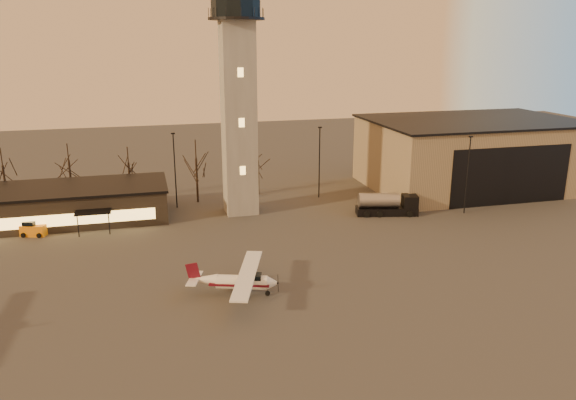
{
  "coord_description": "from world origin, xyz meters",
  "views": [
    {
      "loc": [
        -11.9,
        -39.56,
        22.0
      ],
      "look_at": [
        1.91,
        13.0,
        6.22
      ],
      "focal_mm": 35.0,
      "sensor_mm": 36.0,
      "label": 1
    }
  ],
  "objects": [
    {
      "name": "ground",
      "position": [
        0.0,
        0.0,
        0.0
      ],
      "size": [
        220.0,
        220.0,
        0.0
      ],
      "primitive_type": "plane",
      "color": "#3B3836",
      "rests_on": "ground"
    },
    {
      "name": "control_tower",
      "position": [
        0.0,
        30.0,
        16.33
      ],
      "size": [
        6.8,
        6.8,
        32.6
      ],
      "color": "gray",
      "rests_on": "ground"
    },
    {
      "name": "hangar",
      "position": [
        36.0,
        33.98,
        5.15
      ],
      "size": [
        30.6,
        20.6,
        10.3
      ],
      "color": "#9B8665",
      "rests_on": "ground"
    },
    {
      "name": "terminal",
      "position": [
        -21.99,
        31.98,
        2.16
      ],
      "size": [
        25.4,
        12.2,
        4.3
      ],
      "color": "black",
      "rests_on": "ground"
    },
    {
      "name": "light_poles",
      "position": [
        0.5,
        31.0,
        5.41
      ],
      "size": [
        58.5,
        12.25,
        10.14
      ],
      "color": "black",
      "rests_on": "ground"
    },
    {
      "name": "tree_row",
      "position": [
        -13.7,
        39.16,
        5.94
      ],
      "size": [
        37.2,
        9.2,
        8.8
      ],
      "color": "black",
      "rests_on": "ground"
    },
    {
      "name": "cessna_front",
      "position": [
        -4.15,
        5.45,
        1.03
      ],
      "size": [
        8.75,
        10.75,
        3.0
      ],
      "rotation": [
        0.0,
        0.0,
        -0.32
      ],
      "color": "white",
      "rests_on": "ground"
    },
    {
      "name": "fuel_truck",
      "position": [
        17.94,
        24.01,
        1.14
      ],
      "size": [
        8.11,
        3.97,
        2.89
      ],
      "rotation": [
        0.0,
        0.0,
        -0.23
      ],
      "color": "black",
      "rests_on": "ground"
    },
    {
      "name": "service_cart",
      "position": [
        -24.77,
        27.02,
        0.67
      ],
      "size": [
        3.08,
        2.4,
        1.75
      ],
      "rotation": [
        0.0,
        0.0,
        -0.3
      ],
      "color": "orange",
      "rests_on": "ground"
    }
  ]
}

